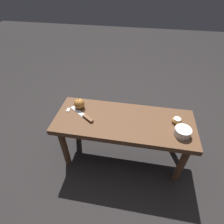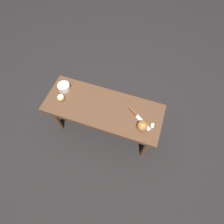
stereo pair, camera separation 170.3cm
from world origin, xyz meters
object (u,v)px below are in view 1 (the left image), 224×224
apple_whole (79,104)px  apple_cut (177,120)px  bowl (183,132)px  knife (85,116)px  wooden_bench (124,127)px

apple_whole → apple_cut: size_ratio=1.40×
apple_cut → bowl: bearing=-77.5°
apple_cut → apple_whole: bearing=177.0°
apple_whole → apple_cut: apple_whole is taller
apple_cut → knife: bearing=-175.1°
wooden_bench → bowl: size_ratio=9.41×
wooden_bench → knife: 0.30m
wooden_bench → bowl: bearing=-10.1°
knife → bowl: bearing=-149.2°
wooden_bench → apple_whole: bearing=167.6°
wooden_bench → knife: size_ratio=4.61×
knife → bowl: (0.69, -0.05, 0.02)m
wooden_bench → bowl: bowl is taller
wooden_bench → knife: bearing=-176.8°
knife → apple_whole: bearing=-18.9°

